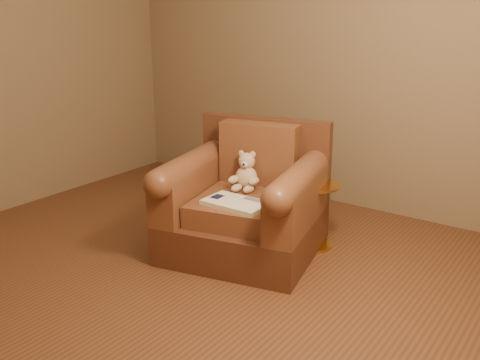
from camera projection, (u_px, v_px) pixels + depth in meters
The scene contains 6 objects.
floor at pixel (164, 276), 3.56m from camera, with size 4.00×4.00×0.00m, color brown.
room at pixel (151, 6), 3.04m from camera, with size 4.02×4.02×2.71m.
armchair at pixel (246, 204), 3.87m from camera, with size 1.21×1.17×0.92m.
teddy_bear at pixel (246, 175), 3.90m from camera, with size 0.21×0.24×0.29m.
guidebook at pixel (236, 203), 3.58m from camera, with size 0.43×0.26×0.03m.
side_table at pixel (315, 213), 3.94m from camera, with size 0.35×0.35×0.49m.
Camera 1 is at (2.27, -2.31, 1.70)m, focal length 40.00 mm.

